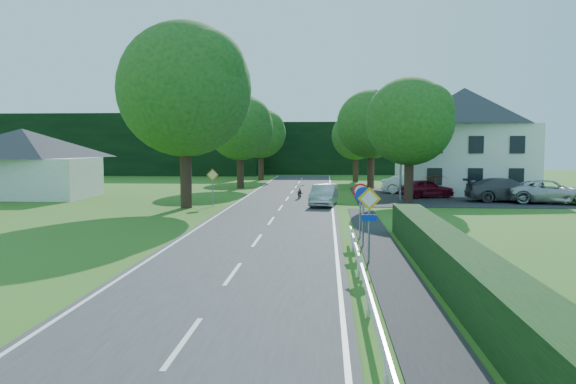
# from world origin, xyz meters

# --- Properties ---
(ground) EXTENTS (160.00, 160.00, 0.00)m
(ground) POSITION_xyz_m (0.00, 0.00, 0.00)
(ground) COLOR #395C1A
(ground) RESTS_ON ground
(road) EXTENTS (7.00, 80.00, 0.04)m
(road) POSITION_xyz_m (0.00, 20.00, 0.02)
(road) COLOR #323234
(road) RESTS_ON ground
(footpath) EXTENTS (1.50, 44.00, 0.04)m
(footpath) POSITION_xyz_m (4.95, 2.00, 0.02)
(footpath) COLOR black
(footpath) RESTS_ON ground
(parking_pad) EXTENTS (14.00, 16.00, 0.04)m
(parking_pad) POSITION_xyz_m (12.00, 33.00, 0.02)
(parking_pad) COLOR black
(parking_pad) RESTS_ON ground
(line_edge_left) EXTENTS (0.12, 80.00, 0.01)m
(line_edge_left) POSITION_xyz_m (-3.25, 20.00, 0.04)
(line_edge_left) COLOR white
(line_edge_left) RESTS_ON road
(line_edge_right) EXTENTS (0.12, 80.00, 0.01)m
(line_edge_right) POSITION_xyz_m (3.25, 20.00, 0.04)
(line_edge_right) COLOR white
(line_edge_right) RESTS_ON road
(line_centre) EXTENTS (0.12, 80.00, 0.01)m
(line_centre) POSITION_xyz_m (0.00, 20.00, 0.04)
(line_centre) COLOR white
(line_centre) RESTS_ON road
(guardrail) EXTENTS (0.12, 26.00, 0.69)m
(guardrail) POSITION_xyz_m (3.85, -1.00, 0.34)
(guardrail) COLOR silver
(guardrail) RESTS_ON ground
(hedge_right) EXTENTS (1.20, 30.00, 1.30)m
(hedge_right) POSITION_xyz_m (6.50, 0.00, 0.65)
(hedge_right) COLOR black
(hedge_right) RESTS_ON ground
(tree_main) EXTENTS (9.40, 9.40, 11.64)m
(tree_main) POSITION_xyz_m (-6.00, 24.00, 5.82)
(tree_main) COLOR #164B17
(tree_main) RESTS_ON ground
(tree_left_far) EXTENTS (7.00, 7.00, 8.58)m
(tree_left_far) POSITION_xyz_m (-5.00, 40.00, 4.29)
(tree_left_far) COLOR #164B17
(tree_left_far) RESTS_ON ground
(tree_right_far) EXTENTS (7.40, 7.40, 9.09)m
(tree_right_far) POSITION_xyz_m (7.00, 42.00, 4.54)
(tree_right_far) COLOR #164B17
(tree_right_far) RESTS_ON ground
(tree_left_back) EXTENTS (6.60, 6.60, 8.07)m
(tree_left_back) POSITION_xyz_m (-4.50, 52.00, 4.04)
(tree_left_back) COLOR #164B17
(tree_left_back) RESTS_ON ground
(tree_right_back) EXTENTS (6.20, 6.20, 7.56)m
(tree_right_back) POSITION_xyz_m (6.00, 50.00, 3.78)
(tree_right_back) COLOR #164B17
(tree_right_back) RESTS_ON ground
(tree_right_mid) EXTENTS (7.00, 7.00, 8.58)m
(tree_right_mid) POSITION_xyz_m (8.50, 28.00, 4.29)
(tree_right_mid) COLOR #164B17
(tree_right_mid) RESTS_ON ground
(treeline_left) EXTENTS (44.00, 6.00, 8.00)m
(treeline_left) POSITION_xyz_m (-28.00, 62.00, 4.00)
(treeline_left) COLOR black
(treeline_left) RESTS_ON ground
(treeline_right) EXTENTS (30.00, 5.00, 7.00)m
(treeline_right) POSITION_xyz_m (8.00, 66.00, 3.50)
(treeline_right) COLOR black
(treeline_right) RESTS_ON ground
(bungalow_left) EXTENTS (11.00, 6.50, 5.20)m
(bungalow_left) POSITION_xyz_m (-20.00, 30.00, 2.71)
(bungalow_left) COLOR silver
(bungalow_left) RESTS_ON ground
(house_white) EXTENTS (10.60, 8.40, 8.60)m
(house_white) POSITION_xyz_m (14.00, 36.00, 4.41)
(house_white) COLOR white
(house_white) RESTS_ON ground
(streetlight) EXTENTS (2.03, 0.18, 8.00)m
(streetlight) POSITION_xyz_m (8.06, 30.00, 4.46)
(streetlight) COLOR gray
(streetlight) RESTS_ON ground
(sign_priority_right) EXTENTS (0.78, 0.09, 2.59)m
(sign_priority_right) POSITION_xyz_m (4.30, 7.98, 1.80)
(sign_priority_right) COLOR gray
(sign_priority_right) RESTS_ON ground
(sign_roundabout) EXTENTS (0.64, 0.08, 2.37)m
(sign_roundabout) POSITION_xyz_m (4.30, 10.98, 1.67)
(sign_roundabout) COLOR gray
(sign_roundabout) RESTS_ON ground
(sign_speed_limit) EXTENTS (0.64, 0.11, 2.37)m
(sign_speed_limit) POSITION_xyz_m (4.30, 12.97, 1.77)
(sign_speed_limit) COLOR gray
(sign_speed_limit) RESTS_ON ground
(sign_priority_left) EXTENTS (0.78, 0.09, 2.44)m
(sign_priority_left) POSITION_xyz_m (-4.50, 24.98, 1.72)
(sign_priority_left) COLOR gray
(sign_priority_left) RESTS_ON ground
(moving_car) EXTENTS (1.92, 4.38, 1.40)m
(moving_car) POSITION_xyz_m (2.70, 25.46, 0.74)
(moving_car) COLOR #BCBCC1
(moving_car) RESTS_ON road
(motorcycle) EXTENTS (0.75, 1.96, 1.02)m
(motorcycle) POSITION_xyz_m (0.92, 30.33, 0.55)
(motorcycle) COLOR black
(motorcycle) RESTS_ON road
(parked_car_red) EXTENTS (4.39, 2.82, 1.39)m
(parked_car_red) POSITION_xyz_m (10.34, 31.63, 0.73)
(parked_car_red) COLOR maroon
(parked_car_red) RESTS_ON parking_pad
(parked_car_silver_a) EXTENTS (5.03, 2.68, 1.58)m
(parked_car_silver_a) POSITION_xyz_m (9.78, 34.91, 0.83)
(parked_car_silver_a) COLOR silver
(parked_car_silver_a) RESTS_ON parking_pad
(parked_car_grey) EXTENTS (5.69, 2.43, 1.64)m
(parked_car_grey) POSITION_xyz_m (15.41, 28.99, 0.86)
(parked_car_grey) COLOR #48474C
(parked_car_grey) RESTS_ON parking_pad
(parked_car_silver_b) EXTENTS (5.95, 3.35, 1.57)m
(parked_car_silver_b) POSITION_xyz_m (18.00, 28.00, 0.82)
(parked_car_silver_b) COLOR #B5B6BD
(parked_car_silver_b) RESTS_ON parking_pad
(parasol) EXTENTS (2.40, 2.43, 1.81)m
(parasol) POSITION_xyz_m (10.95, 31.16, 0.94)
(parasol) COLOR red
(parasol) RESTS_ON parking_pad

